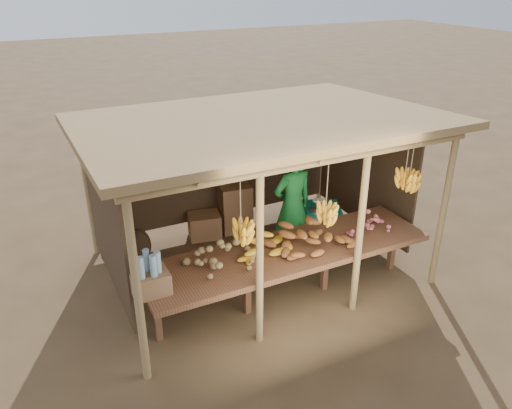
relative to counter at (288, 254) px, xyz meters
name	(u,v)px	position (x,y,z in m)	size (l,w,h in m)	color
ground	(256,266)	(0.00, 0.95, -0.74)	(60.00, 60.00, 0.00)	brown
stall_structure	(263,150)	(0.05, 0.83, 1.16)	(4.70, 3.50, 2.43)	#9D7F51
counter	(288,254)	(0.00, 0.00, 0.00)	(3.90, 1.05, 0.80)	brown
potato_heap	(224,254)	(-0.91, -0.01, 0.24)	(0.86, 0.51, 0.36)	olive
sweet_potato_heap	(311,234)	(0.32, -0.04, 0.24)	(1.07, 0.64, 0.36)	#9F5A28
onion_heap	(369,221)	(1.23, -0.09, 0.24)	(0.71, 0.43, 0.35)	#CB6262
banana_pile	(264,239)	(-0.30, 0.11, 0.24)	(0.68, 0.41, 0.35)	yellow
tomato_basin	(140,272)	(-1.90, 0.22, 0.15)	(0.40, 0.40, 0.21)	navy
bottle_box	(150,277)	(-1.87, -0.13, 0.26)	(0.42, 0.33, 0.53)	brown
vendor	(293,206)	(0.60, 0.93, 0.18)	(0.67, 0.44, 1.83)	#19722C
tarp_crate	(315,227)	(1.10, 1.04, -0.36)	(0.98, 0.92, 0.93)	brown
carton_stack	(225,214)	(0.01, 2.15, -0.37)	(1.14, 0.49, 0.83)	brown
burlap_sacks	(126,245)	(-1.71, 2.04, -0.50)	(0.79, 0.41, 0.56)	#422F1E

